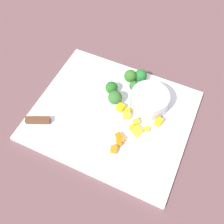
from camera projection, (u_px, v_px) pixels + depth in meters
name	position (u px, v px, depth m)	size (l,w,h in m)	color
ground_plane	(112.00, 116.00, 0.75)	(4.00, 4.00, 0.00)	brown
cutting_board	(112.00, 115.00, 0.74)	(0.44, 0.37, 0.01)	white
prep_bowl	(149.00, 100.00, 0.73)	(0.11, 0.11, 0.05)	#B9B8C2
chef_knife	(63.00, 121.00, 0.72)	(0.28, 0.14, 0.02)	silver
carrot_dice_0	(122.00, 139.00, 0.69)	(0.01, 0.01, 0.01)	orange
carrot_dice_1	(114.00, 149.00, 0.67)	(0.02, 0.02, 0.01)	orange
carrot_dice_2	(119.00, 136.00, 0.69)	(0.02, 0.02, 0.01)	orange
carrot_dice_3	(119.00, 143.00, 0.68)	(0.01, 0.02, 0.01)	orange
pepper_dice_0	(121.00, 108.00, 0.74)	(0.02, 0.02, 0.02)	yellow
pepper_dice_1	(128.00, 110.00, 0.74)	(0.01, 0.01, 0.01)	yellow
pepper_dice_2	(136.00, 123.00, 0.71)	(0.01, 0.02, 0.01)	yellow
pepper_dice_3	(137.00, 131.00, 0.70)	(0.02, 0.02, 0.02)	yellow
pepper_dice_4	(159.00, 122.00, 0.71)	(0.02, 0.02, 0.02)	yellow
pepper_dice_5	(147.00, 129.00, 0.70)	(0.01, 0.01, 0.01)	yellow
pepper_dice_6	(132.00, 128.00, 0.71)	(0.01, 0.01, 0.01)	yellow
pepper_dice_7	(126.00, 116.00, 0.72)	(0.02, 0.02, 0.02)	yellow
broccoli_floret_0	(130.00, 76.00, 0.78)	(0.04, 0.04, 0.04)	#90BD62
broccoli_floret_1	(115.00, 98.00, 0.74)	(0.04, 0.04, 0.04)	#8AC367
broccoli_floret_2	(134.00, 86.00, 0.76)	(0.03, 0.03, 0.04)	#96AF67
broccoli_floret_3	(112.00, 88.00, 0.76)	(0.04, 0.04, 0.04)	#7FBB64
broccoli_floret_4	(141.00, 76.00, 0.79)	(0.04, 0.04, 0.04)	#8BBC5C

